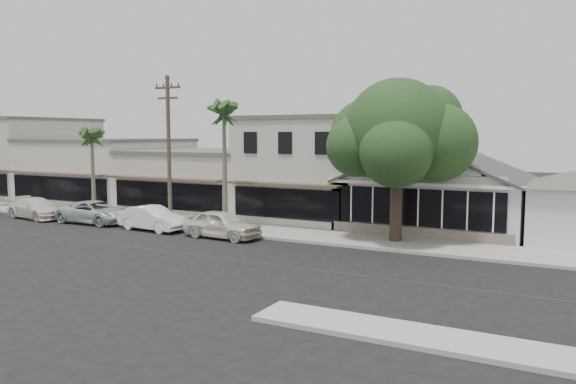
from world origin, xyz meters
The scene contains 15 objects.
ground centered at (0.00, 0.00, 0.00)m, with size 140.00×140.00×0.00m, color black.
sidewalk_north centered at (-8.00, 6.75, 0.07)m, with size 90.00×3.50×0.15m, color #9E9991.
corner_shop centered at (5.00, 12.47, 2.62)m, with size 10.40×8.60×5.10m.
row_building_near centered at (-3.00, 13.50, 3.25)m, with size 8.00×10.00×6.50m, color beige.
row_building_midnear centered at (-12.00, 13.50, 2.10)m, with size 10.00×10.00×4.20m, color #B1AB9E.
row_building_midfar centered at (-22.50, 13.50, 2.50)m, with size 11.00×10.00×5.00m, color beige.
row_building_far centered at (-33.50, 13.50, 3.40)m, with size 11.00×10.00×6.80m, color #B1AB9E.
utility_pole centered at (-9.00, 5.20, 4.79)m, with size 1.80×0.24×9.00m.
car_0 centered at (-4.54, 4.13, 0.76)m, with size 1.80×4.48×1.53m, color beige.
car_1 centered at (-9.54, 4.25, 0.72)m, with size 1.51×4.34×1.43m, color white.
car_2 centered at (-14.54, 4.58, 0.70)m, with size 2.34×5.07×1.41m, color #B0BEB9.
car_3 centered at (-19.54, 4.17, 0.70)m, with size 1.95×4.79×1.39m, color silver.
shade_tree centered at (4.14, 7.33, 5.55)m, with size 7.60×6.87×8.43m.
palm_east centered at (-5.67, 6.08, 6.76)m, with size 3.04×3.04×7.87m.
palm_mid centered at (-16.11, 5.98, 5.45)m, with size 2.60×2.60×6.41m.
Camera 1 is at (12.67, -20.67, 5.61)m, focal length 35.00 mm.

